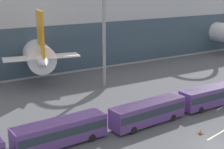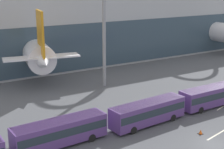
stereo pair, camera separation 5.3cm
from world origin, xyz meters
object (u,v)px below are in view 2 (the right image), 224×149
Objects in this scene: airliner_at_gate_far at (30,46)px; floodlight_mast at (104,8)px; shuttle_bus_1 at (60,131)px; traffic_cone_1 at (201,132)px; shuttle_bus_3 at (212,95)px; airliner_parked_remote at (197,29)px; shuttle_bus_2 at (148,111)px.

floodlight_mast is at bearing -148.36° from airliner_at_gate_far.
shuttle_bus_1 reaches higher than traffic_cone_1.
shuttle_bus_3 is 24.09m from floodlight_mast.
airliner_parked_remote is at bearing -81.25° from airliner_at_gate_far.
shuttle_bus_2 is at bearing -57.63° from airliner_parked_remote.
airliner_parked_remote reaches higher than shuttle_bus_3.
shuttle_bus_3 is at bearing -146.10° from airliner_at_gate_far.
traffic_cone_1 is at bearing -90.36° from floodlight_mast.
shuttle_bus_3 reaches higher than traffic_cone_1.
shuttle_bus_2 is 1.01× the size of shuttle_bus_3.
floodlight_mast is (4.07, 18.88, 12.69)m from shuttle_bus_2.
shuttle_bus_1 and shuttle_bus_3 have the same top height.
shuttle_bus_1 is 19.18× the size of traffic_cone_1.
floodlight_mast reaches higher than shuttle_bus_2.
floodlight_mast is at bearing 89.64° from traffic_cone_1.
shuttle_bus_1 is (-58.91, -36.55, -3.80)m from airliner_parked_remote.
airliner_parked_remote is 69.43m from shuttle_bus_1.
airliner_parked_remote is 49.53m from shuttle_bus_3.
shuttle_bus_3 is at bearing -64.58° from floodlight_mast.
shuttle_bus_3 is at bearing -2.51° from shuttle_bus_2.
floodlight_mast is 37.52× the size of traffic_cone_1.
shuttle_bus_2 is 7.46m from traffic_cone_1.
shuttle_bus_2 is (3.48, -38.75, -3.44)m from airliner_at_gate_far.
airliner_parked_remote is 59.17m from shuttle_bus_2.
shuttle_bus_1 is 25.72m from shuttle_bus_3.
shuttle_bus_1 is at bearing 179.42° from shuttle_bus_3.
traffic_cone_1 is at bearing -159.82° from airliner_at_gate_far.
airliner_parked_remote is at bearing 47.24° from shuttle_bus_3.
airliner_parked_remote is 46.56m from floodlight_mast.
airliner_at_gate_far reaches higher than shuttle_bus_3.
traffic_cone_1 is at bearing -61.75° from shuttle_bus_2.
shuttle_bus_2 is at bearing -178.80° from shuttle_bus_3.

